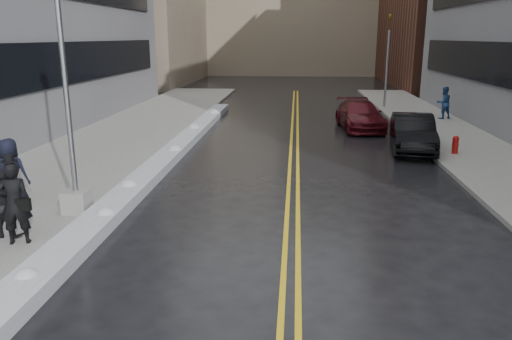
% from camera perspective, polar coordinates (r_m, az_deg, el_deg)
% --- Properties ---
extents(ground, '(160.00, 160.00, 0.00)m').
position_cam_1_polar(ground, '(11.63, -8.52, -9.22)').
color(ground, black).
rests_on(ground, ground).
extents(sidewalk_west, '(5.50, 50.00, 0.15)m').
position_cam_1_polar(sidewalk_west, '(22.43, -17.22, 2.33)').
color(sidewalk_west, gray).
rests_on(sidewalk_west, ground).
extents(sidewalk_east, '(4.00, 50.00, 0.15)m').
position_cam_1_polar(sidewalk_east, '(22.14, 24.18, 1.51)').
color(sidewalk_east, gray).
rests_on(sidewalk_east, ground).
extents(lane_line_left, '(0.12, 50.00, 0.01)m').
position_cam_1_polar(lane_line_left, '(20.86, 3.96, 1.85)').
color(lane_line_left, gold).
rests_on(lane_line_left, ground).
extents(lane_line_right, '(0.12, 50.00, 0.01)m').
position_cam_1_polar(lane_line_right, '(20.86, 4.79, 1.84)').
color(lane_line_right, gold).
rests_on(lane_line_right, ground).
extents(snow_ridge, '(0.90, 30.00, 0.34)m').
position_cam_1_polar(snow_ridge, '(19.52, -10.34, 1.23)').
color(snow_ridge, silver).
rests_on(snow_ridge, ground).
extents(lamppost, '(0.65, 0.65, 7.62)m').
position_cam_1_polar(lamppost, '(13.80, -20.56, 4.86)').
color(lamppost, gray).
rests_on(lamppost, sidewalk_west).
extents(fire_hydrant, '(0.26, 0.26, 0.73)m').
position_cam_1_polar(fire_hydrant, '(21.73, 21.83, 2.80)').
color(fire_hydrant, maroon).
rests_on(fire_hydrant, sidewalk_east).
extents(traffic_signal, '(0.16, 0.20, 6.00)m').
position_cam_1_polar(traffic_signal, '(34.85, 14.79, 12.33)').
color(traffic_signal, gray).
rests_on(traffic_signal, sidewalk_east).
extents(pedestrian_fedora, '(0.81, 0.65, 1.92)m').
position_cam_1_polar(pedestrian_fedora, '(12.49, -25.86, -3.43)').
color(pedestrian_fedora, black).
rests_on(pedestrian_fedora, sidewalk_west).
extents(pedestrian_b, '(0.83, 0.67, 1.60)m').
position_cam_1_polar(pedestrian_b, '(13.11, -26.83, -3.46)').
color(pedestrian_b, black).
rests_on(pedestrian_b, sidewalk_west).
extents(pedestrian_c, '(0.97, 0.66, 1.92)m').
position_cam_1_polar(pedestrian_c, '(15.31, -26.26, -0.28)').
color(pedestrian_c, black).
rests_on(pedestrian_c, sidewalk_west).
extents(pedestrian_d, '(1.07, 0.69, 1.70)m').
position_cam_1_polar(pedestrian_d, '(16.94, -27.24, 0.56)').
color(pedestrian_d, black).
rests_on(pedestrian_d, sidewalk_west).
extents(pedestrian_east, '(1.06, 0.94, 1.83)m').
position_cam_1_polar(pedestrian_east, '(30.81, 20.66, 7.20)').
color(pedestrian_east, navy).
rests_on(pedestrian_east, sidewalk_east).
extents(car_black, '(2.21, 4.88, 1.55)m').
position_cam_1_polar(car_black, '(22.23, 17.46, 4.05)').
color(car_black, black).
rests_on(car_black, ground).
extents(car_maroon, '(2.43, 5.16, 1.46)m').
position_cam_1_polar(car_maroon, '(26.98, 11.79, 6.15)').
color(car_maroon, '#490B13').
rests_on(car_maroon, ground).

